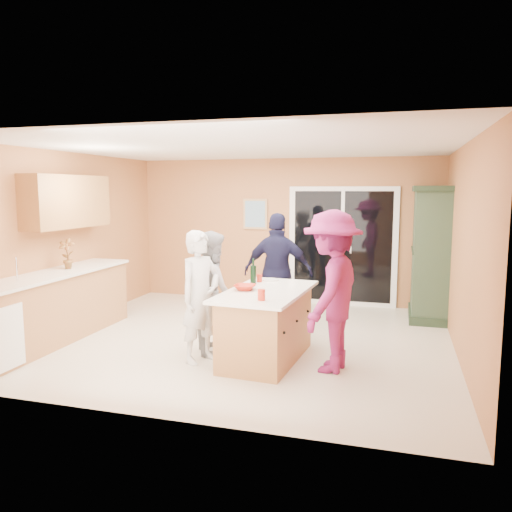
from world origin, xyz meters
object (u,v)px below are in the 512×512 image
(green_hutch, at_px, (430,255))
(woman_navy, at_px, (278,272))
(kitchen_island, at_px, (266,327))
(woman_white, at_px, (200,297))
(woman_grey, at_px, (213,291))
(woman_magenta, at_px, (331,291))

(green_hutch, relative_size, woman_navy, 1.23)
(kitchen_island, relative_size, woman_navy, 0.98)
(woman_white, xyz_separation_m, woman_grey, (-0.01, 0.43, -0.02))
(green_hutch, bearing_deg, woman_navy, -148.65)
(woman_white, height_order, woman_magenta, woman_magenta)
(woman_white, distance_m, woman_grey, 0.43)
(woman_navy, height_order, woman_magenta, woman_magenta)
(woman_navy, bearing_deg, green_hutch, -151.44)
(green_hutch, distance_m, woman_navy, 2.52)
(woman_grey, bearing_deg, kitchen_island, -131.55)
(woman_white, bearing_deg, green_hutch, -17.42)
(woman_grey, bearing_deg, woman_navy, -56.50)
(woman_navy, xyz_separation_m, woman_magenta, (0.96, -1.41, 0.05))
(kitchen_island, bearing_deg, green_hutch, 56.97)
(woman_white, height_order, woman_grey, woman_white)
(kitchen_island, relative_size, green_hutch, 0.80)
(woman_white, relative_size, woman_navy, 0.92)
(woman_grey, bearing_deg, woman_white, 151.46)
(kitchen_island, height_order, woman_magenta, woman_magenta)
(kitchen_island, xyz_separation_m, woman_magenta, (0.79, -0.12, 0.51))
(woman_grey, height_order, woman_magenta, woman_magenta)
(woman_navy, bearing_deg, woman_white, 67.22)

